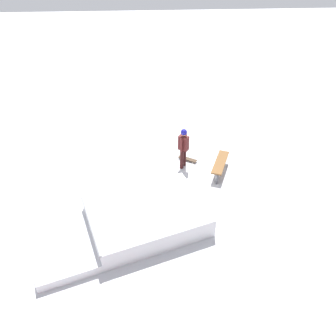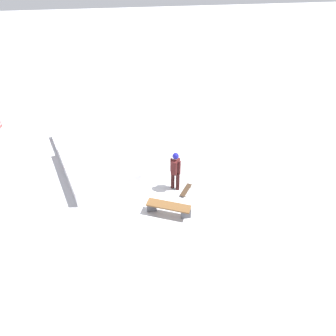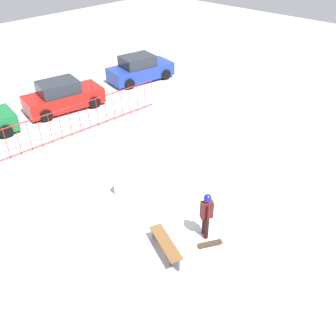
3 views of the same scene
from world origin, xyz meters
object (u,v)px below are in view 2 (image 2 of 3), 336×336
object	(u,v)px
skate_ramp	(94,160)
skateboard	(186,190)
park_bench	(169,207)
skater	(175,169)

from	to	relation	value
skate_ramp	skateboard	bearing A→B (deg)	-139.05
skate_ramp	park_bench	distance (m)	4.39
skate_ramp	park_bench	size ratio (longest dim) A/B	3.64
skate_ramp	park_bench	bearing A→B (deg)	-158.21
skate_ramp	skater	distance (m)	3.87
skateboard	park_bench	size ratio (longest dim) A/B	0.48
skateboard	park_bench	xyz separation A→B (m)	(-1.18, 0.84, 0.28)
skate_ramp	skater	xyz separation A→B (m)	(-1.92, -3.29, 0.69)
skateboard	skate_ramp	bearing A→B (deg)	-88.90
skate_ramp	skater	world-z (taller)	skater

